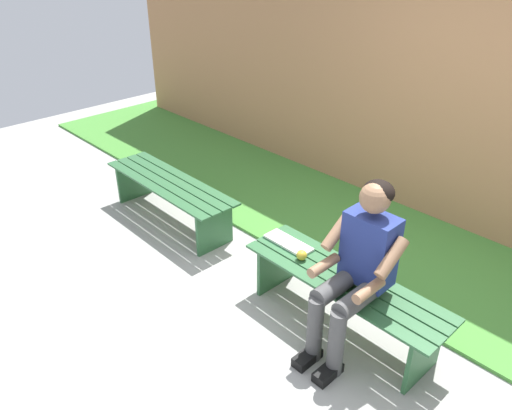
% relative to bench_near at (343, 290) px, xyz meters
% --- Properties ---
extents(ground_plane, '(10.00, 7.00, 0.04)m').
position_rel_bench_near_xyz_m(ground_plane, '(1.06, 1.00, -0.35)').
color(ground_plane, '#9E9E99').
extents(grass_strip, '(9.00, 2.04, 0.03)m').
position_rel_bench_near_xyz_m(grass_strip, '(1.06, -1.40, -0.32)').
color(grass_strip, '#478C38').
rests_on(grass_strip, ground).
extents(brick_wall, '(9.50, 0.24, 2.73)m').
position_rel_bench_near_xyz_m(brick_wall, '(0.50, -2.04, 1.03)').
color(brick_wall, '#B27A51').
rests_on(brick_wall, ground).
extents(bench_near, '(1.58, 0.46, 0.44)m').
position_rel_bench_near_xyz_m(bench_near, '(0.00, 0.00, 0.00)').
color(bench_near, '#2D6038').
rests_on(bench_near, ground).
extents(bench_far, '(1.62, 0.46, 0.44)m').
position_rel_bench_near_xyz_m(bench_far, '(2.12, 0.00, 0.00)').
color(bench_far, '#2D6038').
rests_on(bench_far, ground).
extents(person_seated, '(0.50, 0.69, 1.24)m').
position_rel_bench_near_xyz_m(person_seated, '(-0.16, 0.10, 0.35)').
color(person_seated, navy).
rests_on(person_seated, ground).
extents(apple, '(0.08, 0.08, 0.08)m').
position_rel_bench_near_xyz_m(apple, '(0.36, 0.05, 0.15)').
color(apple, gold).
rests_on(apple, bench_near).
extents(book_open, '(0.41, 0.16, 0.02)m').
position_rel_bench_near_xyz_m(book_open, '(0.57, -0.03, 0.12)').
color(book_open, white).
rests_on(book_open, bench_near).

